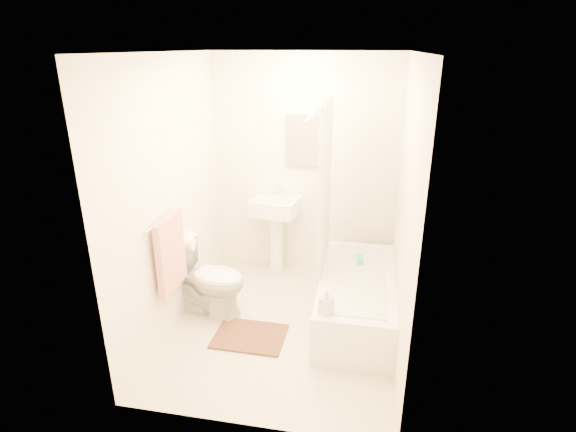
% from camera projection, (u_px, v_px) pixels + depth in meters
% --- Properties ---
extents(floor, '(2.40, 2.40, 0.00)m').
position_uv_depth(floor, '(283.00, 325.00, 4.19)').
color(floor, beige).
rests_on(floor, ground).
extents(ceiling, '(2.40, 2.40, 0.00)m').
position_uv_depth(ceiling, '(282.00, 52.00, 3.33)').
color(ceiling, white).
rests_on(ceiling, ground).
extents(wall_back, '(2.00, 0.02, 2.40)m').
position_uv_depth(wall_back, '(304.00, 168.00, 4.86)').
color(wall_back, beige).
rests_on(wall_back, ground).
extents(wall_left, '(0.02, 2.40, 2.40)m').
position_uv_depth(wall_left, '(171.00, 197.00, 3.93)').
color(wall_left, beige).
rests_on(wall_left, ground).
extents(wall_right, '(0.02, 2.40, 2.40)m').
position_uv_depth(wall_right, '(405.00, 212.00, 3.59)').
color(wall_right, beige).
rests_on(wall_right, ground).
extents(mirror, '(0.40, 0.03, 0.55)m').
position_uv_depth(mirror, '(304.00, 141.00, 4.74)').
color(mirror, white).
rests_on(mirror, wall_back).
extents(curtain_rod, '(0.03, 1.70, 0.03)m').
position_uv_depth(curtain_rod, '(322.00, 106.00, 3.52)').
color(curtain_rod, silver).
rests_on(curtain_rod, wall_back).
extents(shower_curtain, '(0.04, 0.80, 1.55)m').
position_uv_depth(shower_curtain, '(325.00, 187.00, 4.16)').
color(shower_curtain, silver).
rests_on(shower_curtain, curtain_rod).
extents(towel_bar, '(0.02, 0.60, 0.02)m').
position_uv_depth(towel_bar, '(164.00, 218.00, 3.73)').
color(towel_bar, silver).
rests_on(towel_bar, wall_left).
extents(towel, '(0.06, 0.45, 0.66)m').
position_uv_depth(towel, '(171.00, 253.00, 3.84)').
color(towel, '#CC7266').
rests_on(towel, towel_bar).
extents(toilet_paper, '(0.11, 0.12, 0.12)m').
position_uv_depth(toilet_paper, '(188.00, 244.00, 4.21)').
color(toilet_paper, white).
rests_on(toilet_paper, wall_left).
extents(toilet, '(0.81, 0.54, 0.74)m').
position_uv_depth(toilet, '(208.00, 278.00, 4.28)').
color(toilet, white).
rests_on(toilet, floor).
extents(sink, '(0.54, 0.46, 0.96)m').
position_uv_depth(sink, '(276.00, 232.00, 5.04)').
color(sink, white).
rests_on(sink, floor).
extents(bathtub, '(0.68, 1.55, 0.44)m').
position_uv_depth(bathtub, '(357.00, 297.00, 4.24)').
color(bathtub, white).
rests_on(bathtub, floor).
extents(bath_mat, '(0.63, 0.48, 0.02)m').
position_uv_depth(bath_mat, '(250.00, 336.00, 4.02)').
color(bath_mat, '#512D23').
rests_on(bath_mat, floor).
extents(soap_bottle, '(0.12, 0.13, 0.21)m').
position_uv_depth(soap_bottle, '(326.00, 302.00, 3.56)').
color(soap_bottle, silver).
rests_on(soap_bottle, bathtub).
extents(scrub_brush, '(0.08, 0.21, 0.04)m').
position_uv_depth(scrub_brush, '(360.00, 259.00, 4.46)').
color(scrub_brush, '#36B36C').
rests_on(scrub_brush, bathtub).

